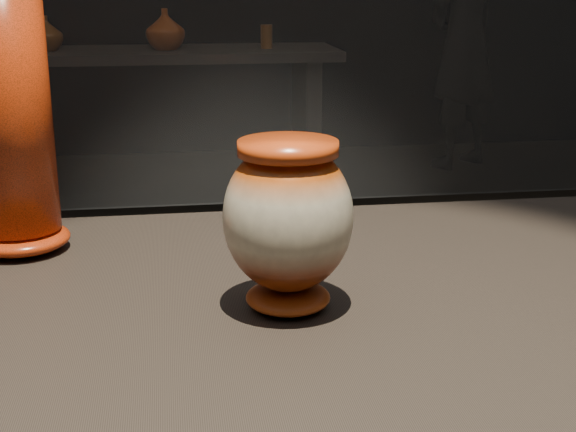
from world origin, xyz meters
The scene contains 7 objects.
main_vase centered at (0.09, -0.01, 1.01)m, with size 0.18×0.18×0.20m.
tall_vase centered at (-0.26, 0.25, 1.11)m, with size 0.15×0.15×0.43m.
back_shelf centered at (-0.16, 3.38, 0.64)m, with size 2.00×0.60×0.90m.
back_vase_left centered at (-0.64, 3.36, 0.99)m, with size 0.17×0.17×0.17m, color #8B4214.
back_vase_mid centered at (-0.04, 3.34, 1.00)m, with size 0.20×0.20×0.21m, color #632008.
back_vase_right centered at (0.47, 3.34, 0.96)m, with size 0.06×0.06×0.12m, color #8B4214.
visitor centered at (1.92, 4.31, 0.84)m, with size 0.61×0.40×1.67m, color black.
Camera 1 is at (-0.04, -0.88, 1.28)m, focal length 50.00 mm.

